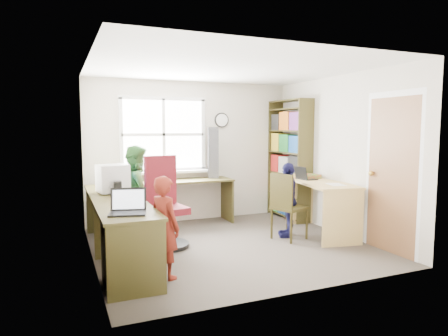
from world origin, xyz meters
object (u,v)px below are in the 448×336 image
object	(u,v)px
potted_plant	(157,173)
person_green	(138,192)
l_desk	(139,227)
wooden_chair	(286,204)
swivel_chair	(165,208)
laptop_left	(128,207)
right_desk	(321,196)
cd_tower	(213,153)
laptop_right	(304,176)
person_navy	(288,200)
person_red	(165,227)
crt_monitor	(113,179)
bookshelf	(289,162)

from	to	relation	value
potted_plant	person_green	size ratio (longest dim) A/B	0.20
l_desk	wooden_chair	size ratio (longest dim) A/B	3.05
swivel_chair	laptop_left	distance (m)	1.41
right_desk	cd_tower	xyz separation A→B (m)	(-1.21, 1.43, 0.61)
right_desk	potted_plant	world-z (taller)	potted_plant
laptop_right	person_navy	world-z (taller)	person_navy
laptop_right	person_green	size ratio (longest dim) A/B	0.23
cd_tower	person_red	xyz separation A→B (m)	(-1.43, -2.26, -0.63)
wooden_chair	cd_tower	distance (m)	1.74
crt_monitor	person_green	size ratio (longest dim) A/B	0.31
swivel_chair	right_desk	bearing A→B (deg)	-17.16
right_desk	person_red	distance (m)	2.77
crt_monitor	person_green	world-z (taller)	person_green
right_desk	person_navy	distance (m)	0.55
l_desk	cd_tower	world-z (taller)	cd_tower
right_desk	cd_tower	size ratio (longest dim) A/B	1.69
right_desk	laptop_right	size ratio (longest dim) A/B	4.70
bookshelf	person_navy	distance (m)	1.34
crt_monitor	person_navy	size ratio (longest dim) A/B	0.39
right_desk	person_navy	bearing A→B (deg)	-176.96
bookshelf	swivel_chair	world-z (taller)	bookshelf
bookshelf	laptop_right	distance (m)	0.84
wooden_chair	crt_monitor	bearing A→B (deg)	146.94
person_red	crt_monitor	bearing A→B (deg)	-10.07
crt_monitor	person_navy	bearing A→B (deg)	-18.48
bookshelf	wooden_chair	xyz separation A→B (m)	(-0.80, -1.22, -0.48)
right_desk	potted_plant	size ratio (longest dim) A/B	5.44
potted_plant	person_green	world-z (taller)	person_green
swivel_chair	person_green	xyz separation A→B (m)	(-0.27, 0.50, 0.15)
wooden_chair	laptop_right	xyz separation A→B (m)	(0.58, 0.42, 0.32)
crt_monitor	potted_plant	world-z (taller)	crt_monitor
laptop_left	person_red	distance (m)	0.47
bookshelf	crt_monitor	bearing A→B (deg)	-168.23
person_red	person_green	bearing A→B (deg)	-26.17
right_desk	potted_plant	distance (m)	2.63
person_green	l_desk	bearing A→B (deg)	-179.02
l_desk	laptop_right	bearing A→B (deg)	13.74
right_desk	bookshelf	size ratio (longest dim) A/B	0.71
cd_tower	person_green	distance (m)	1.62
laptop_left	person_green	xyz separation A→B (m)	(0.41, 1.70, -0.13)
bookshelf	person_green	world-z (taller)	bookshelf
swivel_chair	cd_tower	xyz separation A→B (m)	(1.14, 1.12, 0.66)
crt_monitor	swivel_chair	bearing A→B (deg)	-24.00
swivel_chair	potted_plant	size ratio (longest dim) A/B	4.51
laptop_left	person_green	distance (m)	1.76
bookshelf	person_red	xyz separation A→B (m)	(-2.77, -1.98, -0.45)
swivel_chair	potted_plant	bearing A→B (deg)	72.44
l_desk	wooden_chair	world-z (taller)	wooden_chair
laptop_right	l_desk	bearing A→B (deg)	100.75
bookshelf	wooden_chair	distance (m)	1.54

